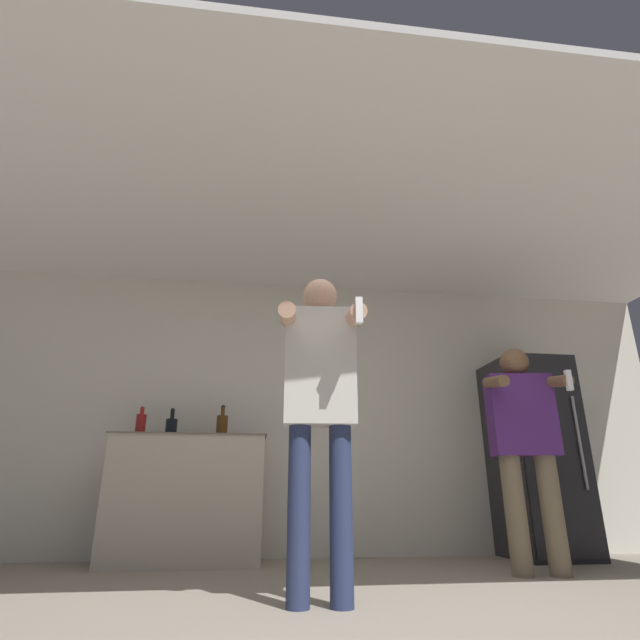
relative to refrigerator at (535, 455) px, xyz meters
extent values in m
cube|color=beige|center=(-1.94, 0.38, 0.42)|extent=(7.00, 0.06, 2.55)
cube|color=silver|center=(-1.94, -1.04, 1.72)|extent=(7.00, 3.30, 0.05)
cube|color=#262628|center=(0.00, 0.01, 0.00)|extent=(0.64, 0.69, 1.72)
cube|color=black|center=(0.00, -0.35, 0.00)|extent=(0.61, 0.01, 1.65)
cylinder|color=#99999E|center=(0.20, -0.37, 0.09)|extent=(0.02, 0.02, 0.77)
cube|color=#BCB29E|center=(-3.05, 0.04, -0.37)|extent=(1.21, 0.62, 0.98)
cube|color=#676256|center=(-3.05, 0.04, 0.12)|extent=(1.24, 0.65, 0.01)
cylinder|color=#563314|center=(-2.81, 0.02, 0.21)|extent=(0.10, 0.10, 0.18)
cylinder|color=#563314|center=(-2.81, 0.02, 0.34)|extent=(0.03, 0.03, 0.08)
sphere|color=black|center=(-2.81, 0.02, 0.38)|extent=(0.04, 0.04, 0.04)
cylinder|color=maroon|center=(-3.48, 0.02, 0.21)|extent=(0.08, 0.08, 0.17)
cylinder|color=maroon|center=(-3.48, 0.02, 0.32)|extent=(0.03, 0.03, 0.05)
sphere|color=maroon|center=(-3.48, 0.02, 0.35)|extent=(0.04, 0.04, 0.04)
cylinder|color=black|center=(-3.23, 0.02, 0.19)|extent=(0.09, 0.09, 0.14)
cylinder|color=black|center=(-3.23, 0.02, 0.30)|extent=(0.03, 0.03, 0.08)
sphere|color=black|center=(-3.23, 0.02, 0.34)|extent=(0.04, 0.04, 0.04)
cylinder|color=navy|center=(-2.30, -1.66, -0.42)|extent=(0.12, 0.12, 0.87)
cylinder|color=navy|center=(-2.08, -1.68, -0.42)|extent=(0.12, 0.12, 0.87)
cube|color=beige|center=(-2.19, -1.67, 0.34)|extent=(0.41, 0.23, 0.65)
sphere|color=tan|center=(-2.19, -1.67, 0.77)|extent=(0.20, 0.20, 0.20)
cylinder|color=tan|center=(-2.39, -1.81, 0.59)|extent=(0.12, 0.35, 0.15)
cylinder|color=tan|center=(-2.02, -1.85, 0.59)|extent=(0.12, 0.35, 0.15)
cube|color=white|center=(-2.03, -2.01, 0.56)|extent=(0.04, 0.04, 0.14)
cylinder|color=#75664C|center=(-0.71, -0.86, -0.47)|extent=(0.15, 0.15, 0.78)
cylinder|color=#75664C|center=(-0.46, -0.90, -0.47)|extent=(0.15, 0.15, 0.78)
cube|color=#4C236B|center=(-0.58, -0.88, 0.22)|extent=(0.49, 0.27, 0.59)
sphere|color=brown|center=(-0.58, -0.88, 0.62)|extent=(0.22, 0.22, 0.22)
cylinder|color=brown|center=(-0.83, -1.02, 0.43)|extent=(0.14, 0.39, 0.14)
cylinder|color=brown|center=(-0.40, -1.10, 0.43)|extent=(0.14, 0.39, 0.14)
cube|color=white|center=(-0.43, -1.28, 0.40)|extent=(0.04, 0.04, 0.14)
camera|label=1|loc=(-2.55, -4.37, -0.34)|focal=28.00mm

